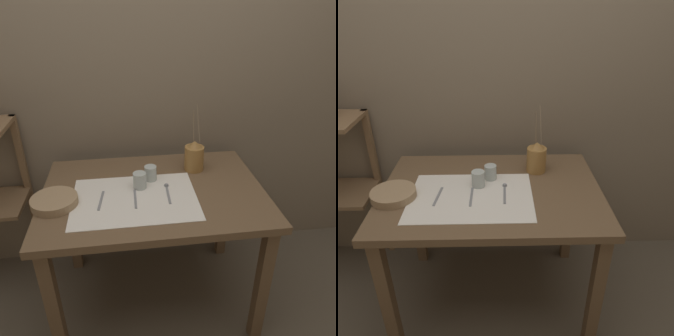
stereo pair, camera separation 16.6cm
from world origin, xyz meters
The scene contains 11 objects.
ground_plane centered at (0.00, 0.00, 0.00)m, with size 12.00×12.00×0.00m, color brown.
stone_wall_back centered at (0.00, 0.51, 1.20)m, with size 7.00×0.06×2.40m.
wooden_table centered at (0.00, 0.00, 0.68)m, with size 1.14×0.80×0.79m.
linen_cloth centered at (-0.10, -0.08, 0.79)m, with size 0.62×0.45×0.00m.
pitcher_with_flowers centered at (0.25, 0.19, 0.87)m, with size 0.11×0.11×0.39m.
wooden_bowl centered at (-0.49, -0.08, 0.81)m, with size 0.22×0.22×0.04m.
glass_tumbler_near centered at (-0.07, 0.02, 0.84)m, with size 0.07×0.07×0.08m.
glass_tumbler_far centered at (-0.01, 0.10, 0.83)m, with size 0.07×0.07×0.08m.
fork_inner centered at (-0.27, -0.08, 0.80)m, with size 0.03×0.17×0.00m.
knife_center centered at (-0.10, -0.08, 0.80)m, with size 0.01×0.17×0.00m.
spoon_outer centered at (0.07, -0.02, 0.80)m, with size 0.02×0.18×0.02m.
Camera 1 is at (-0.13, -1.45, 1.69)m, focal length 35.00 mm.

